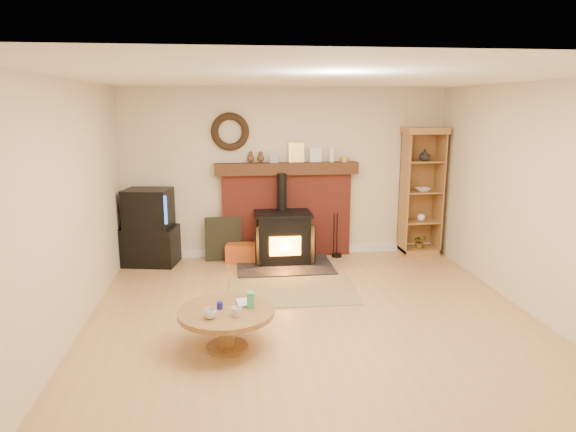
{
  "coord_description": "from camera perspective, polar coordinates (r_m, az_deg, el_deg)",
  "views": [
    {
      "loc": [
        -0.91,
        -5.12,
        2.34
      ],
      "look_at": [
        -0.18,
        1.0,
        1.0
      ],
      "focal_mm": 32.0,
      "sensor_mm": 36.0,
      "label": 1
    }
  ],
  "objects": [
    {
      "name": "tv_unit",
      "position": [
        7.89,
        -15.14,
        -1.36
      ],
      "size": [
        0.87,
        0.68,
        1.14
      ],
      "color": "black",
      "rests_on": "ground"
    },
    {
      "name": "ground",
      "position": [
        5.7,
        3.04,
        -12.02
      ],
      "size": [
        5.5,
        5.5,
        0.0
      ],
      "primitive_type": "plane",
      "color": "tan",
      "rests_on": "ground"
    },
    {
      "name": "firelog_box",
      "position": [
        7.84,
        -5.19,
        -4.11
      ],
      "size": [
        0.5,
        0.36,
        0.28
      ],
      "primitive_type": "cube",
      "rotation": [
        0.0,
        0.0,
        -0.19
      ],
      "color": "#C8780F",
      "rests_on": "ground"
    },
    {
      "name": "wood_stove",
      "position": [
        7.7,
        -0.54,
        -2.52
      ],
      "size": [
        1.4,
        1.0,
        1.34
      ],
      "color": "black",
      "rests_on": "ground"
    },
    {
      "name": "leaning_painting",
      "position": [
        7.93,
        -7.18,
        -2.51
      ],
      "size": [
        0.56,
        0.15,
        0.67
      ],
      "primitive_type": "cube",
      "rotation": [
        -0.17,
        0.0,
        0.0
      ],
      "color": "black",
      "rests_on": "ground"
    },
    {
      "name": "curio_cabinet",
      "position": [
        8.36,
        14.54,
        2.65
      ],
      "size": [
        0.64,
        0.46,
        2.01
      ],
      "color": "#976331",
      "rests_on": "ground"
    },
    {
      "name": "room_shell",
      "position": [
        5.33,
        2.89,
        5.48
      ],
      "size": [
        5.02,
        5.52,
        2.61
      ],
      "color": "beige",
      "rests_on": "ground"
    },
    {
      "name": "fire_tools",
      "position": [
        8.12,
        5.39,
        -3.81
      ],
      "size": [
        0.16,
        0.16,
        0.7
      ],
      "color": "black",
      "rests_on": "ground"
    },
    {
      "name": "coffee_table",
      "position": [
        5.1,
        -6.85,
        -11.1
      ],
      "size": [
        0.94,
        0.94,
        0.56
      ],
      "color": "brown",
      "rests_on": "ground"
    },
    {
      "name": "chimney_breast",
      "position": [
        7.99,
        -0.14,
        1.13
      ],
      "size": [
        2.2,
        0.22,
        1.78
      ],
      "color": "maroon",
      "rests_on": "ground"
    },
    {
      "name": "area_rug",
      "position": [
        6.66,
        0.46,
        -8.3
      ],
      "size": [
        1.65,
        1.16,
        0.01
      ],
      "primitive_type": "cube",
      "rotation": [
        0.0,
        0.0,
        -0.03
      ],
      "color": "brown",
      "rests_on": "ground"
    }
  ]
}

